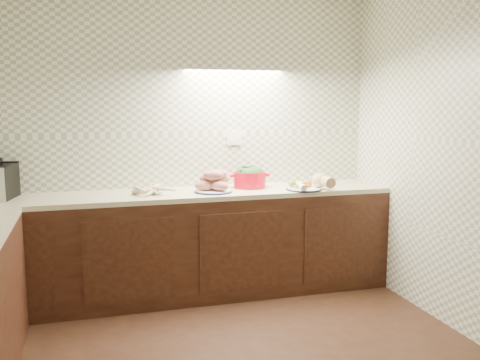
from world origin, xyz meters
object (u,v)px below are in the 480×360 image
object	(u,v)px
sweet_potato_plate	(214,183)
onion_bowl	(214,183)
dutch_oven	(250,177)
parsnip_pile	(153,190)
veg_plate	(312,184)

from	to	relation	value
sweet_potato_plate	onion_bowl	world-z (taller)	sweet_potato_plate
sweet_potato_plate	dutch_oven	size ratio (longest dim) A/B	0.94
parsnip_pile	sweet_potato_plate	size ratio (longest dim) A/B	1.32
veg_plate	dutch_oven	bearing A→B (deg)	152.85
dutch_oven	veg_plate	distance (m)	0.54
parsnip_pile	sweet_potato_plate	world-z (taller)	sweet_potato_plate
sweet_potato_plate	veg_plate	xyz separation A→B (m)	(0.84, -0.11, -0.02)
parsnip_pile	onion_bowl	distance (m)	0.56
parsnip_pile	dutch_oven	bearing A→B (deg)	5.19
sweet_potato_plate	dutch_oven	world-z (taller)	dutch_oven
onion_bowl	parsnip_pile	bearing A→B (deg)	-166.83
veg_plate	sweet_potato_plate	bearing A→B (deg)	172.55
onion_bowl	veg_plate	bearing A→B (deg)	-20.61
onion_bowl	dutch_oven	bearing A→B (deg)	-9.24
dutch_oven	veg_plate	xyz separation A→B (m)	(0.48, -0.25, -0.04)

